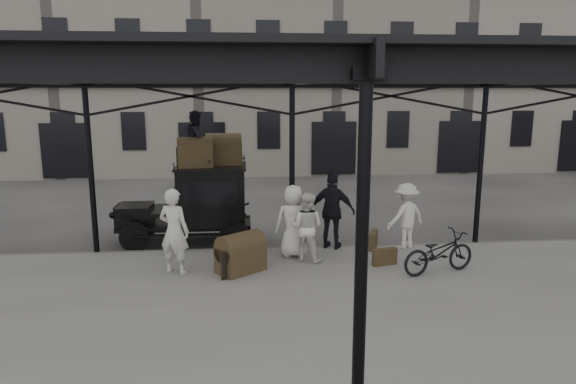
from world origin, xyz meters
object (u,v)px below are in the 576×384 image
porter_official (333,211)px  porter_left (174,231)px  bicycle (439,252)px  steamer_trunk_platform (241,255)px  steamer_trunk_roof_near (195,155)px  taxi (200,201)px

porter_official → porter_left: bearing=48.1°
bicycle → steamer_trunk_platform: (-4.42, 0.48, -0.10)m
steamer_trunk_platform → steamer_trunk_roof_near: bearing=76.8°
bicycle → steamer_trunk_roof_near: size_ratio=2.00×
porter_left → steamer_trunk_platform: size_ratio=1.88×
steamer_trunk_roof_near → steamer_trunk_platform: (1.19, -2.60, -1.99)m
porter_official → steamer_trunk_platform: bearing=59.8°
steamer_trunk_roof_near → steamer_trunk_platform: 3.48m
porter_official → bicycle: porter_official is taller
porter_left → bicycle: porter_left is taller
taxi → porter_left: 2.83m
porter_official → steamer_trunk_platform: 2.91m
taxi → bicycle: bearing=-31.0°
steamer_trunk_roof_near → steamer_trunk_platform: steamer_trunk_roof_near is taller
steamer_trunk_roof_near → taxi: bearing=63.6°
porter_left → steamer_trunk_platform: (1.46, -0.04, -0.59)m
steamer_trunk_platform → bicycle: bearing=-43.9°
porter_official → steamer_trunk_roof_near: bearing=10.1°
porter_official → steamer_trunk_roof_near: (-3.55, 1.02, 1.37)m
taxi → bicycle: 6.47m
bicycle → steamer_trunk_roof_near: bearing=44.2°
porter_left → bicycle: bearing=-161.3°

